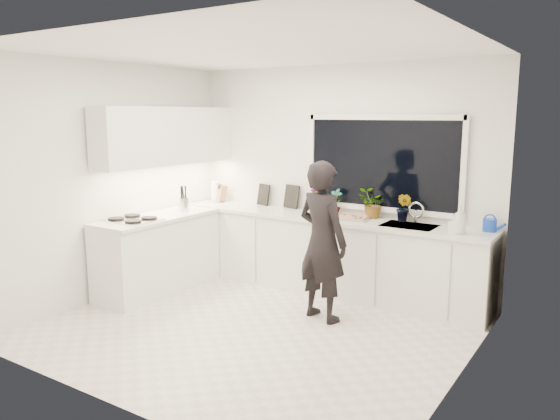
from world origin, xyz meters
The scene contains 25 objects.
floor centered at (0.00, 0.00, -0.01)m, with size 4.00×3.50×0.02m, color beige.
wall_back centered at (0.00, 1.76, 1.35)m, with size 4.00×0.02×2.70m, color white.
wall_left centered at (-2.01, 0.00, 1.35)m, with size 0.02×3.50×2.70m, color white.
wall_right centered at (2.01, 0.00, 1.35)m, with size 0.02×3.50×2.70m, color white.
ceiling centered at (0.00, 0.00, 2.71)m, with size 4.00×3.50×0.02m, color white.
window centered at (0.60, 1.73, 1.55)m, with size 1.80×0.02×1.00m, color black.
base_cabinets_back centered at (0.00, 1.45, 0.44)m, with size 3.92×0.58×0.88m, color white.
base_cabinets_left centered at (-1.67, 0.35, 0.44)m, with size 0.58×1.60×0.88m, color white.
countertop_back centered at (0.00, 1.44, 0.90)m, with size 3.94×0.62×0.04m, color silver.
countertop_left centered at (-1.67, 0.35, 0.90)m, with size 0.62×1.60×0.04m, color silver.
upper_cabinets centered at (-1.79, 0.70, 1.85)m, with size 0.34×2.10×0.70m, color white.
sink centered at (1.05, 1.45, 0.87)m, with size 0.58×0.42×0.14m, color silver.
faucet centered at (1.05, 1.65, 1.03)m, with size 0.03×0.03×0.22m, color silver.
stovetop centered at (-1.69, 0.00, 0.94)m, with size 0.56×0.48×0.03m, color black.
person centered at (0.44, 0.61, 0.83)m, with size 0.61×0.40×1.66m, color black.
pizza_tray centered at (0.34, 1.42, 0.94)m, with size 0.45×0.33×0.03m, color silver.
pizza centered at (0.34, 1.42, 0.95)m, with size 0.41×0.29×0.01m, color red.
watering_can centered at (1.85, 1.61, 0.98)m, with size 0.14×0.14×0.13m, color #143CBD.
paper_towel_roll centered at (-1.76, 1.55, 1.05)m, with size 0.11×0.11×0.26m, color white.
knife_block centered at (-1.70, 1.59, 1.03)m, with size 0.13×0.10×0.22m, color olive.
utensil_crock centered at (-1.65, 0.80, 1.00)m, with size 0.13×0.13×0.16m, color silver.
picture_frame_large centered at (-1.05, 1.69, 1.06)m, with size 0.22×0.02×0.28m, color black.
picture_frame_small centered at (-0.61, 1.69, 1.07)m, with size 0.25×0.02×0.30m, color black.
herb_plants centered at (0.44, 1.61, 1.08)m, with size 1.34×0.39×0.34m.
soap_bottles centered at (1.61, 1.30, 1.06)m, with size 0.18×0.15×0.30m.
Camera 1 is at (3.04, -4.19, 2.12)m, focal length 35.00 mm.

